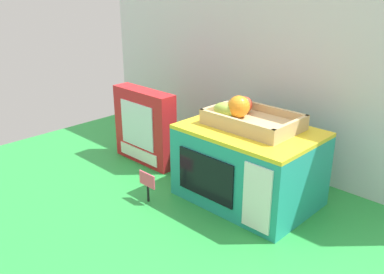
{
  "coord_description": "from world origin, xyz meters",
  "views": [
    {
      "loc": [
        0.88,
        -0.98,
        0.67
      ],
      "look_at": [
        -0.05,
        -0.02,
        0.16
      ],
      "focal_mm": 39.1,
      "sensor_mm": 36.0,
      "label": 1
    }
  ],
  "objects_px": {
    "cookie_set_box": "(145,127)",
    "price_sign": "(147,183)",
    "food_groups_crate": "(248,117)",
    "toy_microwave": "(249,165)"
  },
  "relations": [
    {
      "from": "food_groups_crate",
      "to": "cookie_set_box",
      "type": "height_order",
      "value": "food_groups_crate"
    },
    {
      "from": "food_groups_crate",
      "to": "toy_microwave",
      "type": "bearing_deg",
      "value": -36.07
    },
    {
      "from": "food_groups_crate",
      "to": "price_sign",
      "type": "height_order",
      "value": "food_groups_crate"
    },
    {
      "from": "toy_microwave",
      "to": "food_groups_crate",
      "type": "distance_m",
      "value": 0.15
    },
    {
      "from": "food_groups_crate",
      "to": "price_sign",
      "type": "bearing_deg",
      "value": -126.71
    },
    {
      "from": "cookie_set_box",
      "to": "price_sign",
      "type": "relative_size",
      "value": 2.84
    },
    {
      "from": "food_groups_crate",
      "to": "price_sign",
      "type": "distance_m",
      "value": 0.38
    },
    {
      "from": "food_groups_crate",
      "to": "cookie_set_box",
      "type": "bearing_deg",
      "value": -172.66
    },
    {
      "from": "cookie_set_box",
      "to": "price_sign",
      "type": "distance_m",
      "value": 0.33
    },
    {
      "from": "toy_microwave",
      "to": "cookie_set_box",
      "type": "bearing_deg",
      "value": -175.39
    }
  ]
}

